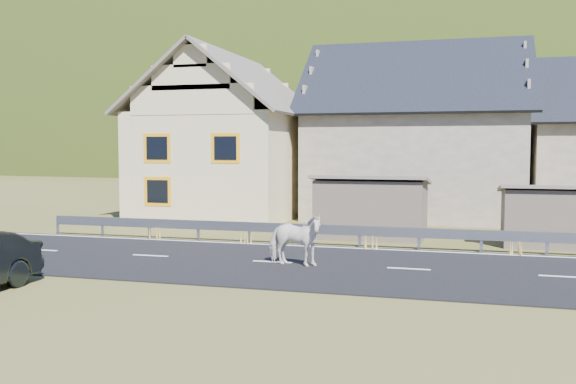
% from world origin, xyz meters
% --- Properties ---
extents(ground, '(160.00, 160.00, 0.00)m').
position_xyz_m(ground, '(0.00, 0.00, 0.00)').
color(ground, '#3D441B').
rests_on(ground, ground).
extents(road, '(60.00, 7.00, 0.04)m').
position_xyz_m(road, '(0.00, 0.00, 0.02)').
color(road, black).
rests_on(road, ground).
extents(lane_markings, '(60.00, 6.60, 0.01)m').
position_xyz_m(lane_markings, '(0.00, 0.00, 0.04)').
color(lane_markings, silver).
rests_on(lane_markings, road).
extents(guardrail, '(28.10, 0.09, 0.75)m').
position_xyz_m(guardrail, '(-0.00, 3.68, 0.56)').
color(guardrail, '#93969B').
rests_on(guardrail, ground).
extents(shed_left, '(4.30, 3.30, 2.40)m').
position_xyz_m(shed_left, '(-2.00, 6.50, 1.10)').
color(shed_left, brown).
rests_on(shed_left, ground).
extents(shed_right, '(3.80, 2.90, 2.20)m').
position_xyz_m(shed_right, '(4.50, 6.00, 1.00)').
color(shed_right, brown).
rests_on(shed_right, ground).
extents(house_cream, '(7.80, 9.80, 8.30)m').
position_xyz_m(house_cream, '(-10.00, 12.00, 4.36)').
color(house_cream, beige).
rests_on(house_cream, ground).
extents(house_stone_a, '(10.80, 9.80, 8.90)m').
position_xyz_m(house_stone_a, '(-1.00, 15.00, 4.63)').
color(house_stone_a, tan).
rests_on(house_stone_a, ground).
extents(mountain, '(440.00, 280.00, 260.00)m').
position_xyz_m(mountain, '(5.00, 180.00, -20.00)').
color(mountain, '#22320C').
rests_on(mountain, ground).
extents(conifer_patch, '(76.00, 50.00, 28.00)m').
position_xyz_m(conifer_patch, '(-55.00, 110.00, 6.00)').
color(conifer_patch, black).
rests_on(conifer_patch, ground).
extents(horse, '(1.13, 1.91, 1.52)m').
position_xyz_m(horse, '(-3.21, -0.38, 0.80)').
color(horse, white).
rests_on(horse, road).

